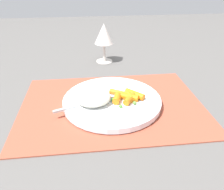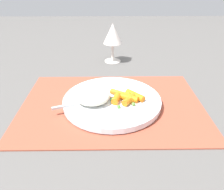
# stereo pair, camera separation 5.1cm
# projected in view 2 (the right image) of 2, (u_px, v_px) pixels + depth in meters

# --- Properties ---
(ground_plane) EXTENTS (2.40, 2.40, 0.00)m
(ground_plane) POSITION_uv_depth(u_px,v_px,m) (112.00, 105.00, 0.59)
(ground_plane) COLOR #565451
(placemat) EXTENTS (0.47, 0.34, 0.01)m
(placemat) POSITION_uv_depth(u_px,v_px,m) (112.00, 104.00, 0.59)
(placemat) COLOR #9E4733
(placemat) RESTS_ON ground_plane
(plate) EXTENTS (0.25, 0.25, 0.01)m
(plate) POSITION_uv_depth(u_px,v_px,m) (112.00, 101.00, 0.58)
(plate) COLOR white
(plate) RESTS_ON placemat
(rice_mound) EXTENTS (0.09, 0.08, 0.03)m
(rice_mound) POSITION_uv_depth(u_px,v_px,m) (92.00, 96.00, 0.56)
(rice_mound) COLOR beige
(rice_mound) RESTS_ON plate
(carrot_portion) EXTENTS (0.09, 0.08, 0.02)m
(carrot_portion) POSITION_uv_depth(u_px,v_px,m) (127.00, 97.00, 0.57)
(carrot_portion) COLOR orange
(carrot_portion) RESTS_ON plate
(pea_scatter) EXTENTS (0.08, 0.06, 0.01)m
(pea_scatter) POSITION_uv_depth(u_px,v_px,m) (125.00, 101.00, 0.56)
(pea_scatter) COLOR #5AB038
(pea_scatter) RESTS_ON plate
(fork) EXTENTS (0.20, 0.08, 0.01)m
(fork) POSITION_uv_depth(u_px,v_px,m) (102.00, 99.00, 0.57)
(fork) COLOR silver
(fork) RESTS_ON plate
(wine_glass) EXTENTS (0.07, 0.07, 0.14)m
(wine_glass) POSITION_uv_depth(u_px,v_px,m) (113.00, 35.00, 0.81)
(wine_glass) COLOR silver
(wine_glass) RESTS_ON ground_plane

